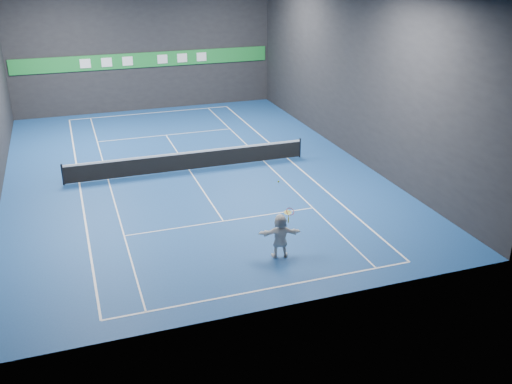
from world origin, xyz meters
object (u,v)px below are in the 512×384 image
object	(u,v)px
tennis_ball	(279,182)
tennis_racket	(290,213)
player	(280,236)
tennis_net	(189,160)

from	to	relation	value
tennis_ball	tennis_racket	world-z (taller)	tennis_ball
player	tennis_net	xyz separation A→B (m)	(-1.17, 9.94, -0.31)
tennis_ball	tennis_net	world-z (taller)	tennis_ball
tennis_net	tennis_racket	distance (m)	10.08
player	tennis_racket	bearing A→B (deg)	-160.75
player	tennis_ball	bearing A→B (deg)	-5.98
tennis_net	player	bearing A→B (deg)	-83.30
tennis_ball	player	bearing A→B (deg)	-17.93
player	tennis_racket	distance (m)	0.93
player	tennis_net	bearing A→B (deg)	-71.35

